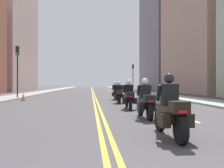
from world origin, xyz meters
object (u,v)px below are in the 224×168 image
Objects in this scene: motorcycle_1 at (146,102)px; traffic_light_near at (17,63)px; motorcycle_3 at (119,94)px; traffic_light_far at (133,73)px; motorcycle_4 at (116,92)px; motorcycle_2 at (129,97)px; traffic_cone_1 at (23,96)px; motorcycle_0 at (170,112)px.

traffic_light_near reaches higher than motorcycle_1.
traffic_light_far is (5.56, 25.92, 2.71)m from motorcycle_3.
motorcycle_1 is 34.23m from traffic_light_far.
traffic_light_near reaches higher than motorcycle_4.
traffic_light_far reaches higher than motorcycle_3.
traffic_light_near is (-8.89, 10.31, 2.70)m from motorcycle_2.
motorcycle_3 is (-0.13, 7.77, -0.01)m from motorcycle_1.
traffic_cone_1 is (-7.74, 11.31, -0.30)m from motorcycle_1.
traffic_light_far is (5.59, 37.21, 2.70)m from motorcycle_0.
motorcycle_0 is at bearing -62.96° from traffic_cone_1.
traffic_cone_1 is (-7.65, 7.66, -0.32)m from motorcycle_2.
motorcycle_2 is at bearing 89.05° from motorcycle_0.
motorcycle_1 reaches higher than motorcycle_4.
traffic_light_near is 24.43m from traffic_light_far.
motorcycle_3 is at bearing 92.04° from motorcycle_2.
traffic_light_near is at bearing 164.30° from motorcycle_4.
motorcycle_4 is 3.19× the size of traffic_cone_1.
motorcycle_3 is at bearing -93.57° from motorcycle_4.
motorcycle_4 is (0.03, 11.60, 0.01)m from motorcycle_1.
traffic_light_near reaches higher than motorcycle_3.
motorcycle_0 reaches higher than motorcycle_2.
motorcycle_2 is 3.20× the size of traffic_cone_1.
motorcycle_2 is 10.83m from traffic_cone_1.
motorcycle_3 is at bearing 90.09° from motorcycle_1.
motorcycle_2 reaches higher than motorcycle_1.
motorcycle_0 is 7.17m from motorcycle_2.
motorcycle_4 is (0.13, 7.96, -0.00)m from motorcycle_2.
motorcycle_2 is 30.66m from traffic_light_far.
motorcycle_1 is 3.65m from motorcycle_2.
traffic_light_near is (-9.02, 2.35, 2.70)m from motorcycle_4.
traffic_light_near reaches higher than traffic_cone_1.
motorcycle_3 is (-0.04, 4.12, -0.02)m from motorcycle_2.
motorcycle_0 is 11.29m from motorcycle_3.
motorcycle_3 is (0.04, 11.29, -0.01)m from motorcycle_0.
motorcycle_4 reaches higher than traffic_cone_1.
motorcycle_3 is 3.84m from motorcycle_4.
traffic_light_far reaches higher than motorcycle_4.
traffic_light_near is (-8.81, 17.48, 2.71)m from motorcycle_0.
traffic_light_far is at bearing 75.22° from motorcycle_4.
motorcycle_2 is 0.45× the size of traffic_light_near.
motorcycle_0 is 0.47× the size of traffic_light_far.
traffic_light_near is at bearing 121.86° from motorcycle_1.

